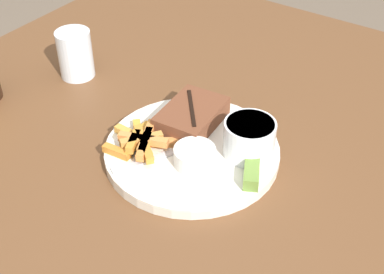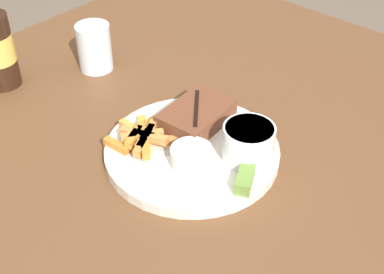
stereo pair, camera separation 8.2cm
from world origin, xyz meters
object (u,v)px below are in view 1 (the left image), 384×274
object	(u,v)px
steak_portion	(192,116)
drinking_glass	(75,54)
coleslaw_cup	(249,136)
pickle_spear	(251,173)
dinner_plate	(192,151)
fork_utensil	(150,159)
dipping_sauce_cup	(195,156)

from	to	relation	value
steak_portion	drinking_glass	size ratio (longest dim) A/B	1.36
coleslaw_cup	pickle_spear	bearing A→B (deg)	-146.36
drinking_glass	dinner_plate	bearing A→B (deg)	-103.35
fork_utensil	drinking_glass	xyz separation A→B (m)	(0.14, 0.28, 0.03)
steak_portion	coleslaw_cup	distance (m)	0.11
coleslaw_cup	steak_portion	bearing A→B (deg)	84.25
coleslaw_cup	dipping_sauce_cup	bearing A→B (deg)	141.91
steak_portion	drinking_glass	bearing A→B (deg)	84.80
pickle_spear	dinner_plate	bearing A→B (deg)	84.39
steak_portion	pickle_spear	xyz separation A→B (m)	(-0.06, -0.15, -0.01)
pickle_spear	drinking_glass	size ratio (longest dim) A/B	0.66
dinner_plate	coleslaw_cup	size ratio (longest dim) A/B	3.47
dinner_plate	fork_utensil	world-z (taller)	fork_utensil
coleslaw_cup	drinking_glass	bearing A→B (deg)	84.64
coleslaw_cup	fork_utensil	size ratio (longest dim) A/B	0.64
dinner_plate	drinking_glass	bearing A→B (deg)	76.65
pickle_spear	coleslaw_cup	bearing A→B (deg)	33.64
dipping_sauce_cup	fork_utensil	size ratio (longest dim) A/B	0.52
dinner_plate	fork_utensil	bearing A→B (deg)	150.69
dipping_sauce_cup	fork_utensil	world-z (taller)	dipping_sauce_cup
steak_portion	pickle_spear	bearing A→B (deg)	-112.53
steak_portion	coleslaw_cup	bearing A→B (deg)	-95.75
dipping_sauce_cup	drinking_glass	distance (m)	0.36
coleslaw_cup	dinner_plate	bearing A→B (deg)	115.90
dinner_plate	pickle_spear	distance (m)	0.11
steak_portion	dinner_plate	bearing A→B (deg)	-145.10
dipping_sauce_cup	dinner_plate	bearing A→B (deg)	40.30
pickle_spear	fork_utensil	distance (m)	0.16
fork_utensil	drinking_glass	size ratio (longest dim) A/B	1.34
dinner_plate	pickle_spear	xyz separation A→B (m)	(-0.01, -0.11, 0.02)
dipping_sauce_cup	steak_portion	bearing A→B (deg)	37.03
steak_portion	dipping_sauce_cup	xyz separation A→B (m)	(-0.08, -0.06, -0.00)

